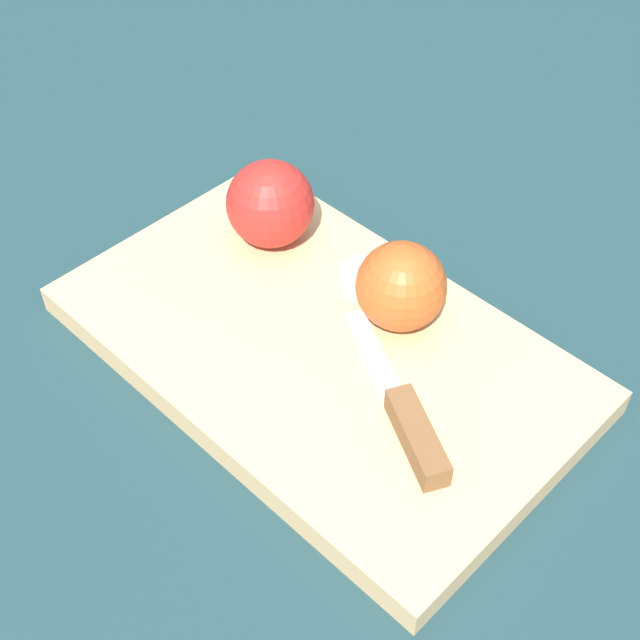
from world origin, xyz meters
TOP-DOWN VIEW (x-y plane):
  - ground_plane at (0.00, 0.00)m, footprint 4.00×4.00m
  - cutting_board at (0.00, 0.00)m, footprint 0.40×0.24m
  - apple_half_left at (-0.11, 0.05)m, footprint 0.07×0.07m
  - apple_half_right at (0.03, 0.06)m, footprint 0.07×0.07m
  - knife at (0.11, -0.02)m, footprint 0.16×0.10m
  - apple_slice at (-0.02, 0.07)m, footprint 0.05×0.05m

SIDE VIEW (x-z plane):
  - ground_plane at x=0.00m, z-range 0.00..0.00m
  - cutting_board at x=0.00m, z-range 0.00..0.02m
  - apple_slice at x=-0.02m, z-range 0.02..0.03m
  - knife at x=0.11m, z-range 0.02..0.04m
  - apple_half_right at x=0.03m, z-range 0.02..0.09m
  - apple_half_left at x=-0.11m, z-range 0.02..0.10m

